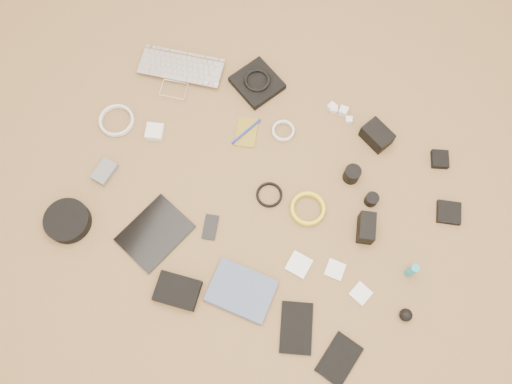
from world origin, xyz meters
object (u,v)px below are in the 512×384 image
at_px(laptop, 178,78).
at_px(tablet, 155,233).
at_px(headphone_case, 68,221).
at_px(dslr_camera, 377,135).
at_px(phone, 210,227).
at_px(paperback, 232,313).

relative_size(laptop, tablet, 1.42).
bearing_deg(tablet, headphone_case, -144.76).
bearing_deg(dslr_camera, tablet, -105.75).
xyz_separation_m(tablet, phone, (0.18, 0.11, -0.00)).
xyz_separation_m(dslr_camera, tablet, (-0.60, -0.74, -0.03)).
bearing_deg(laptop, dslr_camera, -6.40).
xyz_separation_m(laptop, headphone_case, (-0.06, -0.74, 0.01)).
height_order(tablet, headphone_case, headphone_case).
bearing_deg(laptop, paperback, -63.45).
xyz_separation_m(dslr_camera, phone, (-0.42, -0.63, -0.03)).
xyz_separation_m(phone, paperback, (0.22, -0.25, 0.01)).
xyz_separation_m(dslr_camera, headphone_case, (-0.91, -0.85, -0.01)).
relative_size(dslr_camera, tablet, 0.47).
bearing_deg(dslr_camera, paperback, -79.71).
height_order(phone, paperback, paperback).
bearing_deg(headphone_case, phone, 24.64).
height_order(laptop, tablet, laptop).
distance_m(dslr_camera, headphone_case, 1.25).
relative_size(laptop, headphone_case, 2.07).
height_order(laptop, dslr_camera, dslr_camera).
bearing_deg(paperback, laptop, 36.71).
bearing_deg(headphone_case, laptop, 85.28).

